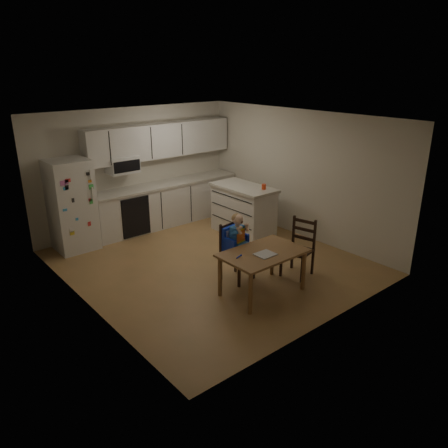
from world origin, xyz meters
name	(u,v)px	position (x,y,z in m)	size (l,w,h in m)	color
room	(193,189)	(0.00, 0.48, 1.25)	(4.52, 5.01, 2.51)	olive
refrigerator	(72,205)	(-1.55, 2.15, 0.85)	(0.72, 0.70, 1.70)	silver
kitchen_run	(164,184)	(0.50, 2.24, 0.88)	(3.37, 0.62, 2.15)	silver
kitchen_island	(243,210)	(1.39, 0.69, 0.51)	(0.71, 1.36, 1.01)	silver
red_cup	(264,187)	(1.54, 0.26, 1.06)	(0.08, 0.08, 0.10)	red
dining_table	(263,257)	(-0.05, -1.34, 0.58)	(1.26, 0.81, 0.67)	brown
napkin	(265,254)	(-0.10, -1.43, 0.68)	(0.28, 0.24, 0.01)	#ADADB2
toddler_spoon	(239,257)	(-0.46, -1.25, 0.68)	(0.02, 0.02, 0.12)	#132DC2
chair_booster	(235,240)	(-0.06, -0.73, 0.68)	(0.48, 0.48, 1.12)	black
chair_side	(301,243)	(0.89, -1.27, 0.54)	(0.51, 0.51, 0.95)	black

